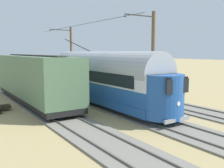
{
  "coord_description": "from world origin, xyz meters",
  "views": [
    {
      "loc": [
        10.59,
        17.18,
        4.29
      ],
      "look_at": [
        0.07,
        1.35,
        1.86
      ],
      "focal_mm": 40.84,
      "sensor_mm": 36.0,
      "label": 1
    }
  ],
  "objects_px": {
    "catenary_pole_mid_near": "(152,58)",
    "boxcar_adjacent": "(33,77)",
    "vintage_streetcar": "(103,77)",
    "switch_stand": "(118,83)",
    "catenary_pole_foreground": "(71,56)"
  },
  "relations": [
    {
      "from": "switch_stand",
      "to": "boxcar_adjacent",
      "type": "bearing_deg",
      "value": 13.84
    },
    {
      "from": "vintage_streetcar",
      "to": "switch_stand",
      "type": "xyz_separation_m",
      "value": [
        -5.98,
        -6.38,
        -1.55
      ]
    },
    {
      "from": "boxcar_adjacent",
      "to": "catenary_pole_mid_near",
      "type": "height_order",
      "value": "catenary_pole_mid_near"
    },
    {
      "from": "vintage_streetcar",
      "to": "catenary_pole_foreground",
      "type": "xyz_separation_m",
      "value": [
        -2.55,
        -11.59,
        1.53
      ]
    },
    {
      "from": "switch_stand",
      "to": "catenary_pole_mid_near",
      "type": "bearing_deg",
      "value": 69.83
    },
    {
      "from": "catenary_pole_mid_near",
      "to": "boxcar_adjacent",
      "type": "bearing_deg",
      "value": -44.21
    },
    {
      "from": "vintage_streetcar",
      "to": "catenary_pole_mid_near",
      "type": "relative_size",
      "value": 2.2
    },
    {
      "from": "vintage_streetcar",
      "to": "catenary_pole_mid_near",
      "type": "xyz_separation_m",
      "value": [
        -2.55,
        2.98,
        1.53
      ]
    },
    {
      "from": "catenary_pole_foreground",
      "to": "switch_stand",
      "type": "bearing_deg",
      "value": 123.37
    },
    {
      "from": "catenary_pole_mid_near",
      "to": "switch_stand",
      "type": "xyz_separation_m",
      "value": [
        -3.44,
        -9.36,
        -3.08
      ]
    },
    {
      "from": "boxcar_adjacent",
      "to": "catenary_pole_mid_near",
      "type": "relative_size",
      "value": 1.96
    },
    {
      "from": "boxcar_adjacent",
      "to": "switch_stand",
      "type": "distance_m",
      "value": 10.83
    },
    {
      "from": "vintage_streetcar",
      "to": "boxcar_adjacent",
      "type": "bearing_deg",
      "value": -40.65
    },
    {
      "from": "boxcar_adjacent",
      "to": "switch_stand",
      "type": "bearing_deg",
      "value": -166.16
    },
    {
      "from": "boxcar_adjacent",
      "to": "catenary_pole_mid_near",
      "type": "bearing_deg",
      "value": 135.79
    }
  ]
}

